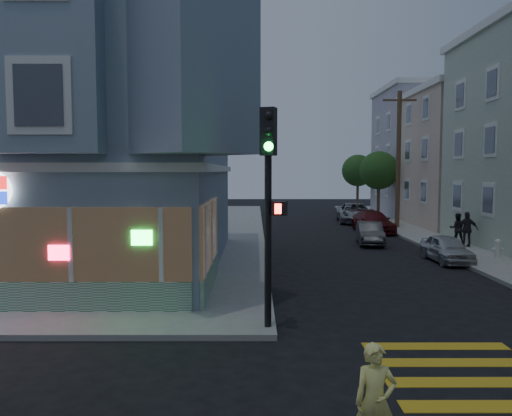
{
  "coord_description": "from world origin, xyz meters",
  "views": [
    {
      "loc": [
        2.49,
        -9.19,
        3.91
      ],
      "look_at": [
        2.52,
        7.22,
        2.68
      ],
      "focal_mm": 35.0,
      "sensor_mm": 36.0,
      "label": 1
    }
  ],
  "objects_px": {
    "pedestrian_a": "(457,228)",
    "fire_hydrant": "(498,248)",
    "parked_car_d": "(355,213)",
    "parked_car_c": "(373,222)",
    "street_tree_near": "(379,171)",
    "traffic_signal": "(269,180)",
    "running_child": "(375,401)",
    "street_tree_far": "(358,171)",
    "utility_pole": "(398,157)",
    "parked_car_b": "(370,233)",
    "pedestrian_b": "(467,229)",
    "parked_car_a": "(447,249)"
  },
  "relations": [
    {
      "from": "pedestrian_a",
      "to": "fire_hydrant",
      "type": "height_order",
      "value": "pedestrian_a"
    },
    {
      "from": "parked_car_d",
      "to": "parked_car_c",
      "type": "bearing_deg",
      "value": -85.38
    },
    {
      "from": "street_tree_near",
      "to": "traffic_signal",
      "type": "relative_size",
      "value": 1.01
    },
    {
      "from": "parked_car_d",
      "to": "fire_hydrant",
      "type": "xyz_separation_m",
      "value": [
        2.98,
        -16.21,
        -0.16
      ]
    },
    {
      "from": "running_child",
      "to": "traffic_signal",
      "type": "xyz_separation_m",
      "value": [
        -1.3,
        5.16,
        2.9
      ]
    },
    {
      "from": "street_tree_far",
      "to": "running_child",
      "type": "xyz_separation_m",
      "value": [
        -8.08,
        -40.66,
        -3.14
      ]
    },
    {
      "from": "street_tree_far",
      "to": "fire_hydrant",
      "type": "distance_m",
      "value": 26.05
    },
    {
      "from": "street_tree_near",
      "to": "fire_hydrant",
      "type": "relative_size",
      "value": 6.47
    },
    {
      "from": "utility_pole",
      "to": "fire_hydrant",
      "type": "distance_m",
      "value": 12.59
    },
    {
      "from": "pedestrian_a",
      "to": "parked_car_d",
      "type": "distance_m",
      "value": 12.21
    },
    {
      "from": "utility_pole",
      "to": "fire_hydrant",
      "type": "xyz_separation_m",
      "value": [
        1.0,
        -11.82,
        -4.22
      ]
    },
    {
      "from": "street_tree_near",
      "to": "pedestrian_a",
      "type": "bearing_deg",
      "value": -86.6
    },
    {
      "from": "running_child",
      "to": "parked_car_c",
      "type": "height_order",
      "value": "running_child"
    },
    {
      "from": "traffic_signal",
      "to": "fire_hydrant",
      "type": "bearing_deg",
      "value": 63.78
    },
    {
      "from": "pedestrian_a",
      "to": "parked_car_b",
      "type": "bearing_deg",
      "value": 5.99
    },
    {
      "from": "street_tree_near",
      "to": "parked_car_b",
      "type": "distance_m",
      "value": 13.75
    },
    {
      "from": "utility_pole",
      "to": "pedestrian_a",
      "type": "height_order",
      "value": "utility_pole"
    },
    {
      "from": "pedestrian_a",
      "to": "pedestrian_b",
      "type": "height_order",
      "value": "pedestrian_b"
    },
    {
      "from": "parked_car_d",
      "to": "fire_hydrant",
      "type": "distance_m",
      "value": 16.48
    },
    {
      "from": "running_child",
      "to": "parked_car_b",
      "type": "relative_size",
      "value": 0.44
    },
    {
      "from": "utility_pole",
      "to": "street_tree_near",
      "type": "relative_size",
      "value": 1.7
    },
    {
      "from": "parked_car_d",
      "to": "street_tree_far",
      "type": "bearing_deg",
      "value": 82.17
    },
    {
      "from": "pedestrian_b",
      "to": "running_child",
      "type": "bearing_deg",
      "value": 72.64
    },
    {
      "from": "running_child",
      "to": "pedestrian_a",
      "type": "distance_m",
      "value": 21.17
    },
    {
      "from": "pedestrian_b",
      "to": "parked_car_a",
      "type": "xyz_separation_m",
      "value": [
        -2.3,
        -3.37,
        -0.43
      ]
    },
    {
      "from": "parked_car_a",
      "to": "traffic_signal",
      "type": "distance_m",
      "value": 12.7
    },
    {
      "from": "street_tree_far",
      "to": "pedestrian_b",
      "type": "distance_m",
      "value": 22.88
    },
    {
      "from": "street_tree_far",
      "to": "fire_hydrant",
      "type": "xyz_separation_m",
      "value": [
        0.8,
        -25.82,
        -3.35
      ]
    },
    {
      "from": "parked_car_c",
      "to": "traffic_signal",
      "type": "relative_size",
      "value": 0.88
    },
    {
      "from": "pedestrian_a",
      "to": "parked_car_b",
      "type": "relative_size",
      "value": 0.44
    },
    {
      "from": "running_child",
      "to": "pedestrian_a",
      "type": "xyz_separation_m",
      "value": [
        8.88,
        19.21,
        0.14
      ]
    },
    {
      "from": "pedestrian_b",
      "to": "street_tree_far",
      "type": "bearing_deg",
      "value": -79.05
    },
    {
      "from": "utility_pole",
      "to": "street_tree_near",
      "type": "bearing_deg",
      "value": 88.09
    },
    {
      "from": "street_tree_near",
      "to": "parked_car_c",
      "type": "relative_size",
      "value": 1.15
    },
    {
      "from": "utility_pole",
      "to": "parked_car_b",
      "type": "distance_m",
      "value": 8.72
    },
    {
      "from": "running_child",
      "to": "fire_hydrant",
      "type": "xyz_separation_m",
      "value": [
        8.88,
        14.84,
        -0.21
      ]
    },
    {
      "from": "utility_pole",
      "to": "running_child",
      "type": "distance_m",
      "value": 28.09
    },
    {
      "from": "street_tree_far",
      "to": "parked_car_a",
      "type": "xyz_separation_m",
      "value": [
        -1.5,
        -26.04,
        -3.35
      ]
    },
    {
      "from": "street_tree_far",
      "to": "parked_car_c",
      "type": "distance_m",
      "value": 16.13
    },
    {
      "from": "utility_pole",
      "to": "parked_car_a",
      "type": "distance_m",
      "value": 12.83
    },
    {
      "from": "street_tree_near",
      "to": "parked_car_a",
      "type": "relative_size",
      "value": 1.55
    },
    {
      "from": "running_child",
      "to": "traffic_signal",
      "type": "relative_size",
      "value": 0.3
    },
    {
      "from": "parked_car_c",
      "to": "pedestrian_a",
      "type": "bearing_deg",
      "value": -67.42
    },
    {
      "from": "parked_car_a",
      "to": "street_tree_near",
      "type": "bearing_deg",
      "value": 83.79
    },
    {
      "from": "parked_car_b",
      "to": "pedestrian_a",
      "type": "bearing_deg",
      "value": -0.9
    },
    {
      "from": "street_tree_near",
      "to": "running_child",
      "type": "distance_m",
      "value": 33.79
    },
    {
      "from": "parked_car_c",
      "to": "traffic_signal",
      "type": "height_order",
      "value": "traffic_signal"
    },
    {
      "from": "pedestrian_a",
      "to": "parked_car_d",
      "type": "bearing_deg",
      "value": -62.1
    },
    {
      "from": "running_child",
      "to": "traffic_signal",
      "type": "bearing_deg",
      "value": 102.53
    },
    {
      "from": "running_child",
      "to": "parked_car_d",
      "type": "distance_m",
      "value": 31.61
    }
  ]
}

